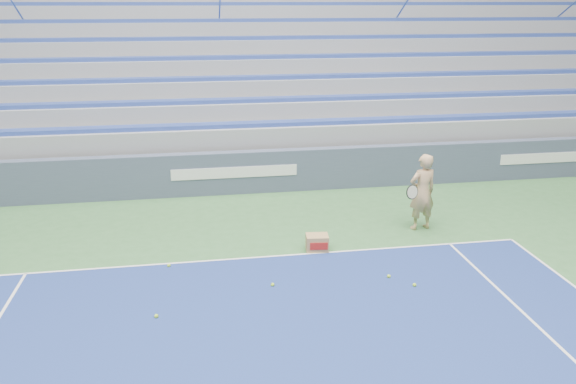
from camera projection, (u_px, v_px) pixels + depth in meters
name	position (u px, v px, depth m)	size (l,w,h in m)	color
sponsor_barrier	(235.00, 173.00, 14.44)	(30.00, 0.32, 1.10)	#404A61
bleachers	(221.00, 74.00, 19.20)	(31.00, 9.15, 7.30)	gray
tennis_player	(422.00, 192.00, 12.04)	(0.95, 0.87, 1.69)	tan
ball_box	(317.00, 243.00, 11.18)	(0.47, 0.38, 0.33)	#A5814F
tennis_ball_0	(156.00, 316.00, 8.82)	(0.07, 0.07, 0.07)	#ACE22E
tennis_ball_1	(414.00, 285.00, 9.79)	(0.07, 0.07, 0.07)	#ACE22E
tennis_ball_2	(169.00, 265.00, 10.52)	(0.07, 0.07, 0.07)	#ACE22E
tennis_ball_3	(273.00, 285.00, 9.80)	(0.07, 0.07, 0.07)	#ACE22E
tennis_ball_4	(389.00, 276.00, 10.10)	(0.07, 0.07, 0.07)	#ACE22E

